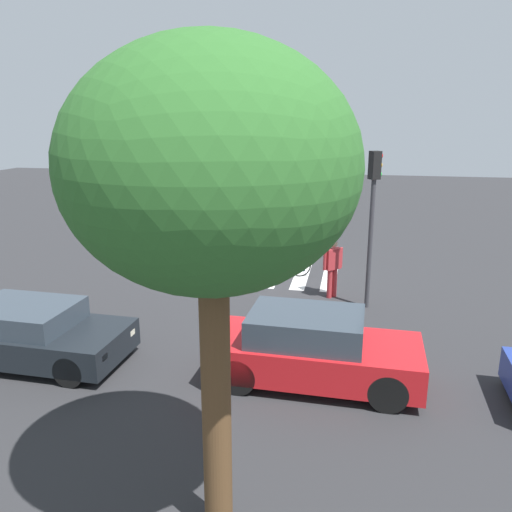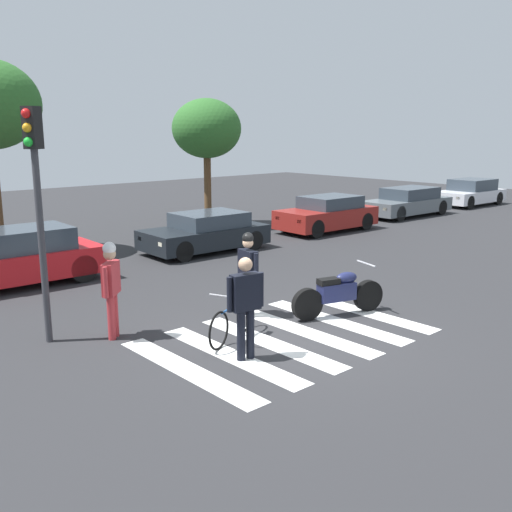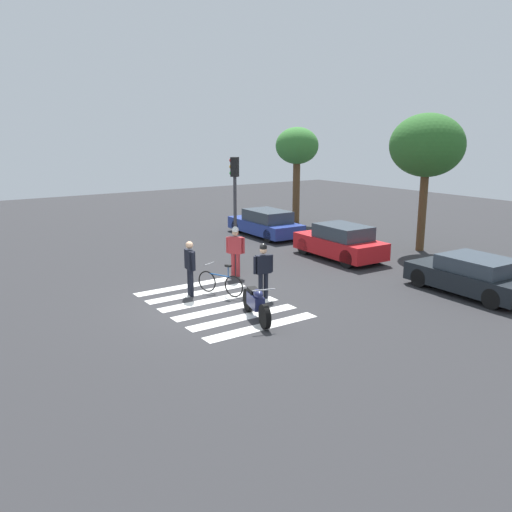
{
  "view_description": "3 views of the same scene",
  "coord_description": "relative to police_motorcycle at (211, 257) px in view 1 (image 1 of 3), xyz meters",
  "views": [
    {
      "loc": [
        -2.87,
        16.01,
        4.96
      ],
      "look_at": [
        -0.06,
        1.27,
        0.86
      ],
      "focal_mm": 36.1,
      "sensor_mm": 36.0,
      "label": 1
    },
    {
      "loc": [
        -7.19,
        -7.11,
        3.74
      ],
      "look_at": [
        0.66,
        1.59,
        1.17
      ],
      "focal_mm": 40.6,
      "sensor_mm": 36.0,
      "label": 2
    },
    {
      "loc": [
        13.0,
        -7.58,
        5.03
      ],
      "look_at": [
        -0.25,
        1.51,
        1.23
      ],
      "focal_mm": 37.18,
      "sensor_mm": 36.0,
      "label": 3
    }
  ],
  "objects": [
    {
      "name": "officer_by_motorcycle",
      "position": [
        -2.93,
        -0.48,
        0.53
      ],
      "size": [
        0.68,
        0.28,
        1.73
      ],
      "color": "black",
      "rests_on": "ground_plane"
    },
    {
      "name": "officer_on_foot",
      "position": [
        -1.39,
        1.22,
        0.53
      ],
      "size": [
        0.27,
        0.65,
        1.74
      ],
      "color": "black",
      "rests_on": "ground_plane"
    },
    {
      "name": "car_black_suv",
      "position": [
        1.91,
        6.98,
        0.12
      ],
      "size": [
        3.97,
        1.97,
        1.21
      ],
      "color": "black",
      "rests_on": "ground_plane"
    },
    {
      "name": "crosswalk_stripes",
      "position": [
        -1.67,
        -0.2,
        -0.46
      ],
      "size": [
        4.95,
        3.43,
        0.01
      ],
      "color": "silver",
      "rests_on": "ground_plane"
    },
    {
      "name": "leaning_bicycle",
      "position": [
        -2.5,
        0.36,
        -0.08
      ],
      "size": [
        1.61,
        0.73,
        1.0
      ],
      "color": "black",
      "rests_on": "ground_plane"
    },
    {
      "name": "pedestrian_bystander",
      "position": [
        -4.06,
        1.91,
        0.57
      ],
      "size": [
        0.51,
        0.49,
        1.79
      ],
      "color": "#B22D33",
      "rests_on": "ground_plane"
    },
    {
      "name": "ground_plane",
      "position": [
        -1.67,
        -0.2,
        -0.46
      ],
      "size": [
        60.0,
        60.0,
        0.0
      ],
      "primitive_type": "plane",
      "color": "#2B2B2D"
    },
    {
      "name": "car_red_convertible",
      "position": [
        -3.93,
        6.8,
        0.21
      ],
      "size": [
        3.99,
        1.85,
        1.4
      ],
      "color": "black",
      "rests_on": "ground_plane"
    },
    {
      "name": "police_motorcycle",
      "position": [
        0.0,
        0.0,
        0.0
      ],
      "size": [
        2.08,
        0.86,
        1.05
      ],
      "color": "black",
      "rests_on": "ground_plane"
    },
    {
      "name": "traffic_light_pole",
      "position": [
        -5.03,
        2.51,
        2.31
      ],
      "size": [
        0.36,
        0.33,
        4.12
      ],
      "color": "#38383D",
      "rests_on": "ground_plane"
    },
    {
      "name": "street_tree_mid",
      "position": [
        -3.1,
        10.72,
        3.95
      ],
      "size": [
        3.07,
        3.07,
        5.77
      ],
      "color": "brown",
      "rests_on": "ground_plane"
    }
  ]
}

